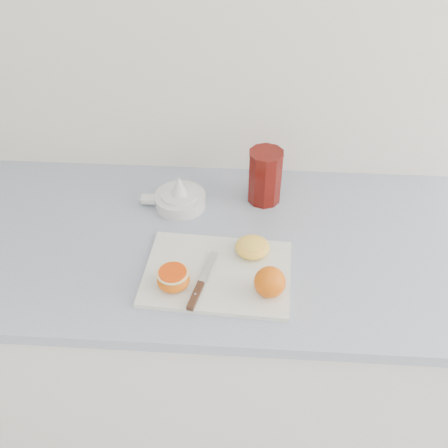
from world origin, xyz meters
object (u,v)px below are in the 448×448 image
at_px(half_orange, 173,279).
at_px(citrus_juicer, 179,198).
at_px(counter, 222,346).
at_px(cutting_board, 217,273).
at_px(red_tumbler, 265,178).

distance_m(half_orange, citrus_juicer, 0.30).
bearing_deg(counter, half_orange, -117.15).
distance_m(cutting_board, half_orange, 0.11).
height_order(counter, cutting_board, cutting_board).
bearing_deg(red_tumbler, citrus_juicer, -169.69).
bearing_deg(counter, red_tumbler, 57.06).
bearing_deg(red_tumbler, cutting_board, -109.71).
xyz_separation_m(half_orange, red_tumbler, (0.19, 0.34, 0.03)).
relative_size(counter, cutting_board, 8.09).
height_order(cutting_board, red_tumbler, red_tumbler).
bearing_deg(citrus_juicer, counter, -45.76).
bearing_deg(counter, cutting_board, -89.64).
bearing_deg(counter, citrus_juicer, 134.24).
xyz_separation_m(half_orange, citrus_juicer, (-0.03, 0.30, -0.01)).
bearing_deg(half_orange, citrus_juicer, 95.05).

